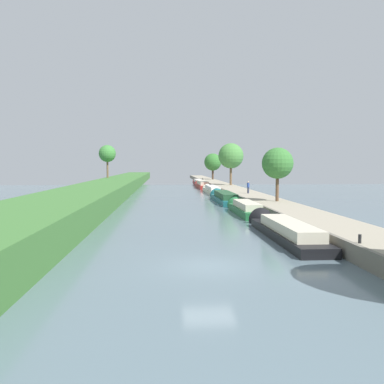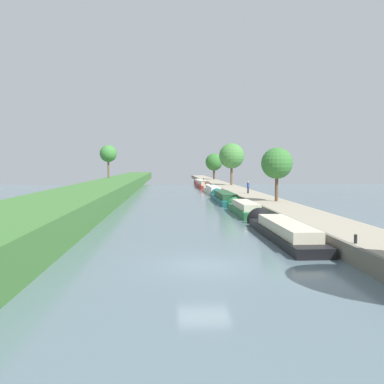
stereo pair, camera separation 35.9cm
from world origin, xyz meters
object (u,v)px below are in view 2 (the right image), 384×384
Objects in this scene: mooring_bollard_near at (356,239)px; narrowboat_red at (203,185)px; narrowboat_maroon at (199,182)px; narrowboat_green at (243,208)px; narrowboat_cream at (212,190)px; narrowboat_black at (280,229)px; mooring_bollard_far at (204,179)px; person_walking at (248,187)px; narrowboat_teal at (223,197)px.

narrowboat_red is at bearing 91.63° from mooring_bollard_near.
narrowboat_red is at bearing -90.97° from narrowboat_maroon.
narrowboat_cream is (0.11, 29.53, 0.01)m from narrowboat_green.
narrowboat_red is at bearing 90.07° from narrowboat_black.
mooring_bollard_near is (1.87, -20.43, 0.62)m from narrowboat_green.
narrowboat_black is at bearing -91.34° from mooring_bollard_far.
narrowboat_maroon is 5.28m from mooring_bollard_far.
narrowboat_cream is 9.04× the size of person_walking.
person_walking reaches higher than narrowboat_cream.
narrowboat_black reaches higher than narrowboat_green.
narrowboat_red is at bearing 90.50° from narrowboat_cream.
narrowboat_red reaches higher than narrowboat_green.
mooring_bollard_far is (1.87, 64.93, 0.62)m from narrowboat_green.
mooring_bollard_far is (1.83, 78.06, 0.66)m from narrowboat_black.
mooring_bollard_far is at bearing 71.41° from narrowboat_maroon.
narrowboat_teal is at bearing 90.41° from narrowboat_black.
person_walking reaches higher than mooring_bollard_far.
mooring_bollard_near is (1.76, -49.96, 0.61)m from narrowboat_cream.
person_walking is (3.70, 1.93, 1.26)m from narrowboat_teal.
person_walking is (3.44, -14.19, 1.26)m from narrowboat_cream.
mooring_bollard_near is at bearing -92.69° from person_walking.
mooring_bollard_far is at bearing 87.76° from narrowboat_teal.
narrowboat_red reaches higher than narrowboat_maroon.
narrowboat_teal reaches higher than narrowboat_black.
narrowboat_red is at bearing 96.59° from person_walking.
narrowboat_black is at bearing 104.09° from mooring_bollard_near.
narrowboat_teal is 0.95× the size of narrowboat_cream.
narrowboat_maroon is 44.76m from person_walking.
narrowboat_teal is at bearing 90.64° from narrowboat_green.
person_walking is 3.69× the size of mooring_bollard_near.
narrowboat_teal is 31.63× the size of mooring_bollard_far.
narrowboat_teal is 0.91× the size of narrowboat_red.
person_walking reaches higher than narrowboat_green.
narrowboat_black is 28.72m from person_walking.
narrowboat_black is 26.55m from narrowboat_teal.
mooring_bollard_far is at bearing 88.66° from narrowboat_black.
person_walking is 35.82m from mooring_bollard_near.
narrowboat_cream is 0.96× the size of narrowboat_red.
mooring_bollard_near reaches higher than narrowboat_green.
narrowboat_red is 18.70m from mooring_bollard_far.
mooring_bollard_near reaches higher than narrowboat_teal.
narrowboat_maroon is at bearing 91.19° from mooring_bollard_near.
narrowboat_maroon is 26.20× the size of mooring_bollard_near.
narrowboat_green is 13.41m from narrowboat_teal.
narrowboat_teal is 1.21× the size of narrowboat_maroon.
narrowboat_cream is 30.43m from narrowboat_maroon.
mooring_bollard_near reaches higher than narrowboat_maroon.
narrowboat_red is 1.33× the size of narrowboat_maroon.
mooring_bollard_far is at bearing 84.16° from narrowboat_red.
narrowboat_teal reaches higher than narrowboat_maroon.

